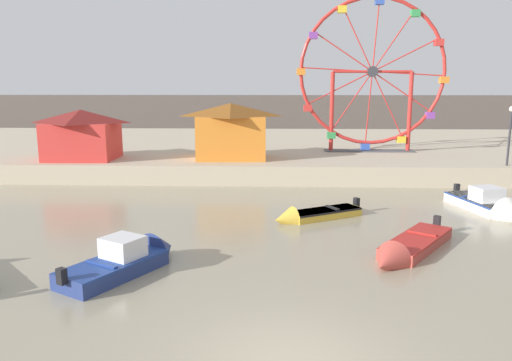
{
  "coord_description": "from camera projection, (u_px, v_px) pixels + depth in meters",
  "views": [
    {
      "loc": [
        -0.31,
        -9.2,
        5.61
      ],
      "look_at": [
        -1.16,
        13.16,
        1.31
      ],
      "focal_mm": 34.69,
      "sensor_mm": 36.0,
      "label": 1
    }
  ],
  "objects": [
    {
      "name": "motorboat_faded_red",
      "position": [
        406.0,
        249.0,
        16.56
      ],
      "size": [
        3.94,
        4.84,
        1.15
      ],
      "rotation": [
        0.0,
        0.0,
        4.09
      ],
      "color": "#B24238",
      "rests_on": "ground_plane"
    },
    {
      "name": "carnival_booth_red_striped",
      "position": [
        82.0,
        134.0,
        30.18
      ],
      "size": [
        4.48,
        3.76,
        3.03
      ],
      "rotation": [
        0.0,
        0.0,
        0.02
      ],
      "color": "red",
      "rests_on": "quay_promenade"
    },
    {
      "name": "motorboat_mustard_yellow",
      "position": [
        311.0,
        215.0,
        21.03
      ],
      "size": [
        4.05,
        2.91,
        1.0
      ],
      "rotation": [
        0.0,
        0.0,
        3.66
      ],
      "color": "gold",
      "rests_on": "ground_plane"
    },
    {
      "name": "quay_promenade",
      "position": [
        279.0,
        149.0,
        39.89
      ],
      "size": [
        110.0,
        24.75,
        1.16
      ],
      "primitive_type": "cube",
      "color": "#B7A88E",
      "rests_on": "ground_plane"
    },
    {
      "name": "motorboat_white_red_stripe",
      "position": [
        491.0,
        206.0,
        22.06
      ],
      "size": [
        2.41,
        4.83,
        1.58
      ],
      "rotation": [
        0.0,
        0.0,
        4.93
      ],
      "color": "silver",
      "rests_on": "ground_plane"
    },
    {
      "name": "motorboat_navy_blue",
      "position": [
        131.0,
        258.0,
        15.33
      ],
      "size": [
        3.28,
        4.35,
        1.52
      ],
      "rotation": [
        0.0,
        0.0,
        1.05
      ],
      "color": "navy",
      "rests_on": "ground_plane"
    },
    {
      "name": "distant_town_skyline",
      "position": [
        277.0,
        113.0,
        63.72
      ],
      "size": [
        140.0,
        3.0,
        4.4
      ],
      "primitive_type": "cube",
      "color": "#564C47",
      "rests_on": "ground_plane"
    },
    {
      "name": "promenade_lamp_near",
      "position": [
        510.0,
        126.0,
        27.61
      ],
      "size": [
        0.32,
        0.32,
        3.34
      ],
      "color": "#2D2D33",
      "rests_on": "quay_promenade"
    },
    {
      "name": "ferris_wheel_red_frame",
      "position": [
        372.0,
        75.0,
        33.11
      ],
      "size": [
        10.1,
        1.2,
        10.28
      ],
      "color": "red",
      "rests_on": "quay_promenade"
    },
    {
      "name": "carnival_booth_orange_canopy",
      "position": [
        231.0,
        130.0,
        30.47
      ],
      "size": [
        4.76,
        3.82,
        3.41
      ],
      "rotation": [
        0.0,
        0.0,
        0.06
      ],
      "color": "orange",
      "rests_on": "quay_promenade"
    }
  ]
}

